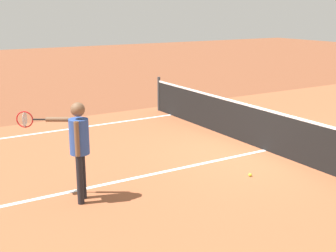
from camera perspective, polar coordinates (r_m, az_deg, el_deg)
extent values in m
plane|color=brown|center=(10.43, 12.31, -3.05)|extent=(60.00, 60.00, 0.00)
cube|color=#9E5433|center=(10.43, 12.31, -3.05)|extent=(10.62, 24.40, 0.00)
cube|color=white|center=(8.64, -3.46, -6.47)|extent=(0.10, 6.40, 0.01)
cylinder|color=#33383D|center=(14.07, -1.17, 4.13)|extent=(0.09, 0.09, 1.07)
cube|color=black|center=(10.30, 12.44, -0.64)|extent=(9.66, 0.02, 0.91)
cube|color=white|center=(10.18, 12.59, 1.96)|extent=(9.66, 0.03, 0.05)
cylinder|color=black|center=(7.48, -11.18, -6.79)|extent=(0.11, 0.11, 0.83)
cylinder|color=black|center=(7.68, -10.86, -6.19)|extent=(0.11, 0.11, 0.83)
cylinder|color=#2D4C99|center=(7.36, -11.28, -1.33)|extent=(0.32, 0.32, 0.58)
sphere|color=brown|center=(7.25, -11.46, 2.08)|extent=(0.23, 0.23, 0.23)
cylinder|color=brown|center=(7.19, -11.55, -1.63)|extent=(0.08, 0.08, 0.57)
cylinder|color=brown|center=(7.52, -13.24, 0.82)|extent=(0.36, 0.53, 0.08)
cylinder|color=black|center=(7.62, -16.12, 0.81)|extent=(0.14, 0.20, 0.03)
torus|color=red|center=(7.69, -17.84, 0.81)|extent=(0.17, 0.25, 0.28)
cylinder|color=silver|center=(7.69, -17.84, 0.81)|extent=(0.22, 0.13, 0.25)
sphere|color=#CCE033|center=(8.78, 10.45, -6.15)|extent=(0.07, 0.07, 0.07)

